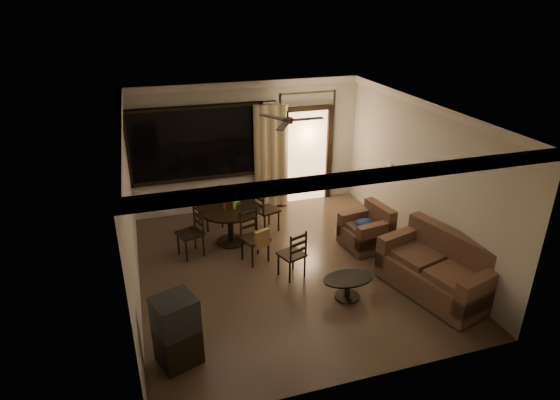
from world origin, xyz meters
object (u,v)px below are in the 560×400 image
object	(u,v)px
dining_chair_west	(191,241)
tv_cabinet	(177,331)
dining_chair_north	(211,215)
dining_table	(230,216)
sofa	(439,271)
side_chair	(292,263)
armchair	(368,230)
dining_chair_south	(255,246)
dining_chair_east	(266,218)
coffee_table	(348,284)

from	to	relation	value
dining_chair_west	tv_cabinet	distance (m)	2.74
dining_chair_north	dining_table	bearing A→B (deg)	90.13
sofa	side_chair	xyz separation A→B (m)	(-2.11, 1.10, -0.12)
armchair	side_chair	world-z (taller)	side_chair
tv_cabinet	side_chair	bearing A→B (deg)	15.52
dining_chair_north	dining_chair_south	bearing A→B (deg)	90.00
dining_chair_east	armchair	size ratio (longest dim) A/B	1.06
dining_chair_west	sofa	xyz separation A→B (m)	(3.65, -2.31, 0.10)
dining_chair_south	sofa	xyz separation A→B (m)	(2.58, -1.78, 0.08)
dining_chair_north	sofa	distance (m)	4.56
dining_table	coffee_table	xyz separation A→B (m)	(1.40, -2.32, -0.32)
dining_chair_west	tv_cabinet	world-z (taller)	tv_cabinet
armchair	side_chair	xyz separation A→B (m)	(-1.70, -0.56, -0.06)
dining_table	sofa	bearing A→B (deg)	-42.11
dining_chair_east	coffee_table	world-z (taller)	dining_chair_east
dining_chair_south	coffee_table	world-z (taller)	dining_chair_south
dining_chair_east	dining_chair_south	size ratio (longest dim) A/B	1.00
dining_chair_north	coffee_table	xyz separation A→B (m)	(1.66, -3.06, -0.04)
sofa	coffee_table	world-z (taller)	sofa
sofa	side_chair	world-z (taller)	sofa
armchair	dining_table	bearing A→B (deg)	150.81
dining_table	dining_chair_east	size ratio (longest dim) A/B	1.20
coffee_table	dining_chair_east	bearing A→B (deg)	103.24
dining_chair_south	sofa	size ratio (longest dim) A/B	0.48
dining_chair_west	dining_chair_north	world-z (taller)	same
sofa	armchair	distance (m)	1.72
dining_chair_south	dining_chair_north	world-z (taller)	same
dining_chair_south	dining_chair_north	bearing A→B (deg)	90.00
dining_chair_east	side_chair	size ratio (longest dim) A/B	1.07
dining_chair_west	dining_chair_south	distance (m)	1.20
dining_chair_north	sofa	size ratio (longest dim) A/B	0.48
dining_chair_west	dining_chair_north	distance (m)	1.15
coffee_table	dining_table	bearing A→B (deg)	121.11
dining_chair_west	side_chair	bearing A→B (deg)	32.75
dining_chair_south	side_chair	xyz separation A→B (m)	(0.47, -0.67, -0.04)
dining_chair_south	sofa	distance (m)	3.13
dining_chair_east	dining_chair_north	world-z (taller)	same
sofa	coffee_table	xyz separation A→B (m)	(-1.46, 0.27, -0.14)
dining_table	dining_chair_north	bearing A→B (deg)	109.32
dining_chair_west	dining_chair_south	xyz separation A→B (m)	(1.07, -0.53, 0.02)
dining_table	dining_chair_west	world-z (taller)	dining_chair_west
sofa	tv_cabinet	bearing A→B (deg)	169.68
dining_chair_west	tv_cabinet	bearing A→B (deg)	-30.02
dining_chair_south	sofa	bearing A→B (deg)	-53.72
armchair	dining_chair_east	bearing A→B (deg)	135.71
dining_chair_north	side_chair	world-z (taller)	dining_chair_north
dining_chair_east	armchair	distance (m)	2.04
dining_chair_north	armchair	distance (m)	3.18
tv_cabinet	dining_chair_east	bearing A→B (deg)	36.88
dining_chair_south	coffee_table	size ratio (longest dim) A/B	1.16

